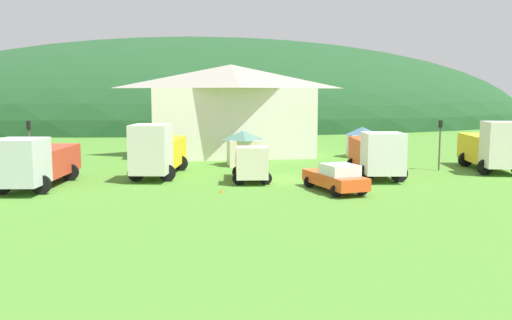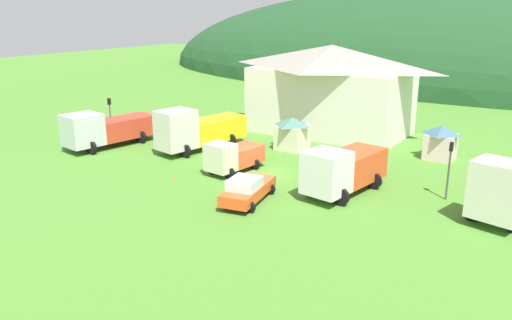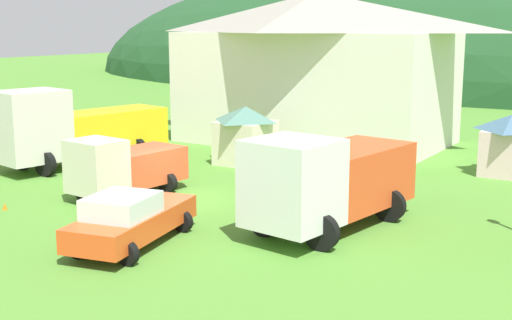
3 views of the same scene
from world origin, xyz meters
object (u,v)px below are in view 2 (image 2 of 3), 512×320
heavy_rig_white (343,169)px  service_pickup_orange (247,189)px  traffic_light_east (449,164)px  depot_building (331,88)px  tow_truck_silver (106,128)px  play_shed_cream (292,133)px  traffic_light_west (110,116)px  traffic_cone_near_pickup (175,180)px  play_shed_pink (441,142)px  heavy_rig_striped (512,187)px  flatbed_truck_yellow (196,129)px  light_truck_cream (232,156)px

heavy_rig_white → service_pickup_orange: heavy_rig_white is taller
service_pickup_orange → traffic_light_east: traffic_light_east is taller
depot_building → traffic_light_east: (14.03, -12.43, -1.95)m
depot_building → traffic_light_east: size_ratio=4.09×
tow_truck_silver → play_shed_cream: bearing=129.8°
traffic_light_west → traffic_cone_near_pickup: traffic_light_west is taller
play_shed_pink → heavy_rig_striped: (6.39, -9.84, 0.41)m
flatbed_truck_yellow → traffic_cone_near_pickup: size_ratio=16.83×
flatbed_truck_yellow → traffic_cone_near_pickup: bearing=39.5°
light_truck_cream → traffic_cone_near_pickup: size_ratio=9.49×
tow_truck_silver → heavy_rig_white: 21.72m
play_shed_cream → play_shed_pink: play_shed_cream is taller
service_pickup_orange → traffic_light_west: traffic_light_west is taller
depot_building → heavy_rig_white: depot_building is taller
flatbed_truck_yellow → tow_truck_silver: bearing=-53.4°
service_pickup_orange → traffic_light_east: bearing=114.0°
play_shed_pink → traffic_cone_near_pickup: size_ratio=5.31×
depot_building → heavy_rig_striped: bearing=-36.9°
flatbed_truck_yellow → traffic_light_west: (-7.76, -2.32, 0.65)m
depot_building → service_pickup_orange: depot_building is taller
play_shed_pink → traffic_cone_near_pickup: (-14.05, -15.47, -1.39)m
play_shed_pink → traffic_light_east: traffic_light_east is taller
play_shed_pink → traffic_light_east: bearing=-73.1°
light_truck_cream → service_pickup_orange: size_ratio=0.93×
depot_building → light_truck_cream: size_ratio=3.15×
heavy_rig_striped → tow_truck_silver: bearing=-73.2°
flatbed_truck_yellow → heavy_rig_striped: (24.11, -1.19, -0.02)m
depot_building → heavy_rig_white: size_ratio=2.18×
depot_building → play_shed_pink: depot_building is taller
depot_building → tow_truck_silver: depot_building is taller
service_pickup_orange → play_shed_pink: bearing=144.0°
depot_building → service_pickup_orange: 20.27m
heavy_rig_white → traffic_cone_near_pickup: size_ratio=13.72×
traffic_light_west → flatbed_truck_yellow: bearing=16.6°
flatbed_truck_yellow → light_truck_cream: bearing=73.4°
light_truck_cream → depot_building: bearing=-175.2°
heavy_rig_striped → depot_building: bearing=-114.2°
heavy_rig_white → traffic_cone_near_pickup: 11.66m
play_shed_cream → play_shed_pink: bearing=19.0°
flatbed_truck_yellow → traffic_light_east: traffic_light_east is taller
heavy_rig_white → heavy_rig_striped: (9.59, 1.73, 0.12)m
service_pickup_orange → tow_truck_silver: bearing=-114.3°
light_truck_cream → flatbed_truck_yellow: bearing=-111.4°
traffic_light_west → traffic_cone_near_pickup: bearing=-21.5°
traffic_light_west → traffic_light_east: traffic_light_west is taller
depot_building → heavy_rig_striped: depot_building is taller
tow_truck_silver → traffic_light_east: bearing=105.3°
depot_building → service_pickup_orange: (3.87, -19.61, -3.43)m
depot_building → play_shed_cream: (0.07, -7.34, -2.84)m
heavy_rig_striped → light_truck_cream: bearing=-71.1°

